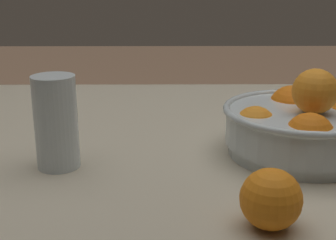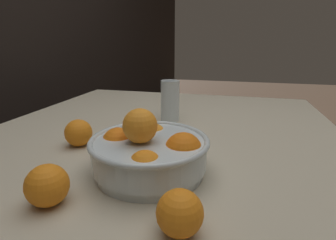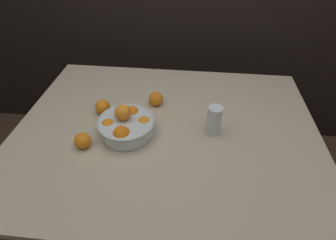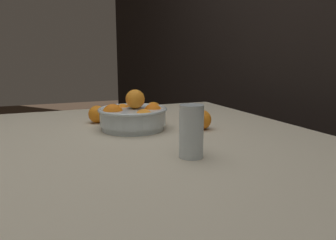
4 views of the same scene
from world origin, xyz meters
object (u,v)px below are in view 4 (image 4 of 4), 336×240
at_px(orange_loose_near_bowl, 201,120).
at_px(orange_loose_aside, 153,111).
at_px(juice_glass, 191,133).
at_px(fruit_bowl, 133,116).
at_px(orange_loose_front, 97,114).

distance_m(orange_loose_near_bowl, orange_loose_aside, 0.28).
xyz_separation_m(juice_glass, orange_loose_near_bowl, (-0.30, 0.19, -0.03)).
xyz_separation_m(orange_loose_near_bowl, orange_loose_aside, (-0.26, -0.10, 0.00)).
distance_m(fruit_bowl, orange_loose_aside, 0.21).
height_order(fruit_bowl, juice_glass, fruit_bowl).
xyz_separation_m(juice_glass, orange_loose_front, (-0.57, -0.15, -0.03)).
xyz_separation_m(fruit_bowl, orange_loose_front, (-0.17, -0.10, -0.01)).
bearing_deg(orange_loose_front, orange_loose_near_bowl, 51.36).
bearing_deg(orange_loose_front, juice_glass, 14.95).
bearing_deg(orange_loose_near_bowl, juice_glass, -33.00).
xyz_separation_m(orange_loose_front, orange_loose_aside, (0.02, 0.24, 0.00)).
height_order(fruit_bowl, orange_loose_aside, fruit_bowl).
height_order(fruit_bowl, orange_loose_near_bowl, fruit_bowl).
relative_size(orange_loose_front, orange_loose_aside, 0.95).
bearing_deg(orange_loose_near_bowl, orange_loose_aside, -158.73).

